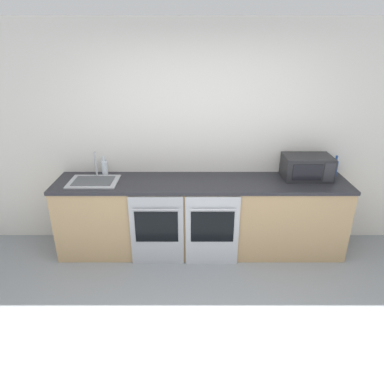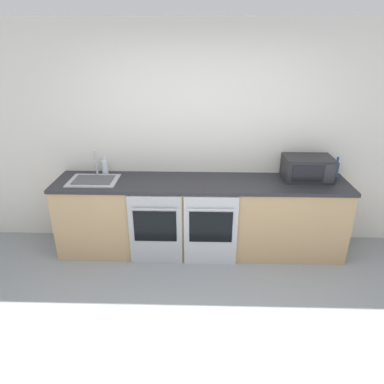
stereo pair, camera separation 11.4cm
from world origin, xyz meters
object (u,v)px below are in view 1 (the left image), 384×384
sink (92,181)px  oven_left (156,231)px  oven_right (211,231)px  bottle_blue (333,168)px  bottle_clear (103,167)px  microwave (306,167)px

sink → oven_left: bearing=-22.6°
oven_left → oven_right: same height
bottle_blue → sink: (-2.79, -0.18, -0.08)m
bottle_clear → oven_left: bearing=-40.1°
microwave → bottle_clear: (-2.36, 0.13, -0.05)m
oven_left → sink: bearing=157.4°
microwave → bottle_clear: bearing=176.9°
bottle_blue → microwave: bearing=-169.9°
oven_left → sink: (-0.72, 0.30, 0.48)m
oven_left → microwave: size_ratio=1.57×
oven_left → microwave: bearing=13.8°
microwave → sink: (-2.44, -0.12, -0.12)m
microwave → bottle_blue: (0.35, 0.06, -0.04)m
oven_right → bottle_blue: 1.63m
sink → bottle_blue: bearing=3.7°
microwave → sink: 2.44m
bottle_clear → bottle_blue: (2.72, -0.07, 0.01)m
microwave → bottle_clear: size_ratio=2.43×
oven_right → microwave: bearing=21.0°
oven_right → bottle_clear: bottle_clear is taller
bottle_blue → sink: sink is taller
oven_left → bottle_clear: size_ratio=3.81×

